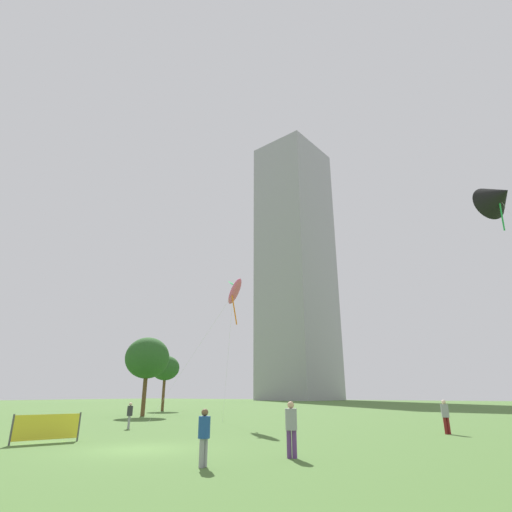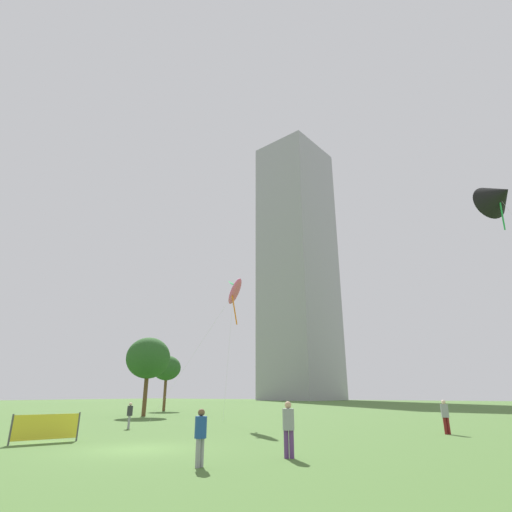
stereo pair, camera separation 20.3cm
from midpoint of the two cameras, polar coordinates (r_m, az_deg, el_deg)
ground at (r=18.69m, az=-16.13°, el=-24.90°), size 280.00×280.00×0.00m
person_standing_0 at (r=13.88m, az=-7.43°, el=-23.67°), size 0.37×0.37×1.69m
person_standing_1 at (r=26.62m, az=25.50°, el=-19.64°), size 0.40×0.40×1.81m
person_standing_3 at (r=29.36m, az=-17.31°, el=-20.58°), size 0.36×0.36×1.60m
person_standing_4 at (r=15.63m, az=5.04°, el=-22.80°), size 0.42×0.42×1.88m
kite_flying_0 at (r=33.81m, az=-2.94°, el=-4.26°), size 2.34×1.86×11.20m
kite_flying_1 at (r=33.03m, az=31.34°, el=7.25°), size 5.92×7.39×16.56m
kite_flying_2 at (r=33.44m, az=-2.86°, el=-5.12°), size 7.03×4.68×11.17m
park_tree_0 at (r=57.67m, az=-12.49°, el=-15.31°), size 3.79×3.79×7.08m
park_tree_1 at (r=44.88m, az=-14.93°, el=-13.85°), size 4.52×4.52×7.82m
distant_highrise_0 at (r=157.22m, az=6.02°, el=-1.20°), size 25.64×28.24×99.84m
event_banner at (r=22.36m, az=-27.42°, el=-20.76°), size 1.05×2.76×1.29m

